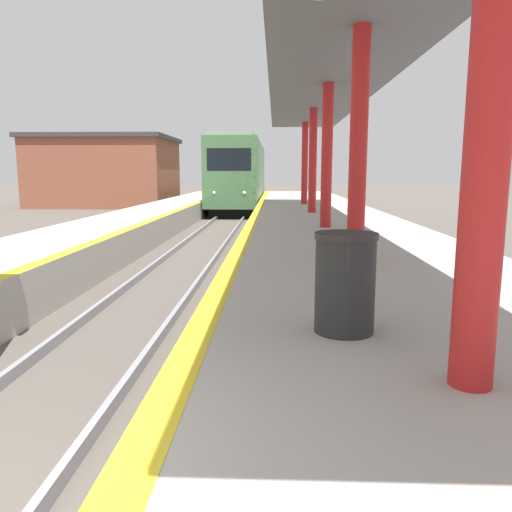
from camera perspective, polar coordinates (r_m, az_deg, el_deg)
name	(u,v)px	position (r m, az deg, el deg)	size (l,w,h in m)	color
train	(241,174)	(34.34, -1.78, 9.31)	(2.84, 17.17, 4.56)	black
station_canopy	(328,86)	(14.39, 8.28, 18.65)	(3.24, 26.66, 4.13)	red
trash_bin	(345,282)	(4.84, 10.13, -2.99)	(0.60, 0.60, 0.96)	#262628
station_building	(107,171)	(39.03, -16.70, 9.26)	(9.83, 8.37, 5.05)	brown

